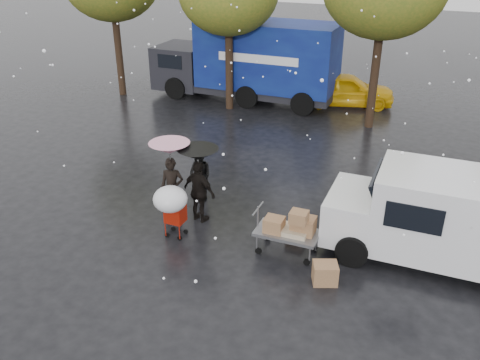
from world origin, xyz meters
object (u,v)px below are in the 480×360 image
at_px(shopping_cart, 171,202).
at_px(blue_truck, 250,61).
at_px(vendor_cart, 291,227).
at_px(person_black, 199,192).
at_px(white_van, 444,217).
at_px(yellow_taxi, 346,89).
at_px(person_pink, 172,188).

relative_size(shopping_cart, blue_truck, 0.18).
xyz_separation_m(vendor_cart, shopping_cart, (-2.90, -0.51, 0.34)).
height_order(person_black, white_van, white_van).
distance_m(person_black, yellow_taxi, 11.46).
height_order(person_pink, blue_truck, blue_truck).
bearing_deg(person_pink, shopping_cart, -81.56).
xyz_separation_m(person_pink, vendor_cart, (3.44, -0.48, -0.12)).
bearing_deg(blue_truck, yellow_taxi, 12.00).
xyz_separation_m(vendor_cart, blue_truck, (-5.38, 11.04, 1.03)).
bearing_deg(vendor_cart, white_van, 17.82).
relative_size(person_black, yellow_taxi, 0.41).
height_order(person_black, yellow_taxi, person_black).
distance_m(white_van, yellow_taxi, 11.77).
distance_m(shopping_cart, white_van, 6.36).
xyz_separation_m(person_pink, yellow_taxi, (2.23, 11.45, -0.14)).
bearing_deg(person_pink, white_van, -15.18).
distance_m(shopping_cart, yellow_taxi, 12.56).
height_order(vendor_cart, shopping_cart, shopping_cart).
height_order(blue_truck, yellow_taxi, blue_truck).
xyz_separation_m(person_pink, shopping_cart, (0.54, -0.99, 0.21)).
relative_size(vendor_cart, blue_truck, 0.18).
xyz_separation_m(blue_truck, yellow_taxi, (4.18, 0.89, -1.05)).
relative_size(shopping_cart, yellow_taxi, 0.35).
distance_m(vendor_cart, shopping_cart, 2.96).
xyz_separation_m(person_black, blue_truck, (-2.71, 10.47, 0.90)).
bearing_deg(white_van, yellow_taxi, 112.37).
relative_size(white_van, blue_truck, 0.59).
relative_size(vendor_cart, shopping_cart, 1.04).
distance_m(shopping_cart, blue_truck, 11.84).
bearing_deg(person_black, person_pink, 20.93).
bearing_deg(shopping_cart, vendor_cart, 9.94).
bearing_deg(vendor_cart, shopping_cart, -170.06).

